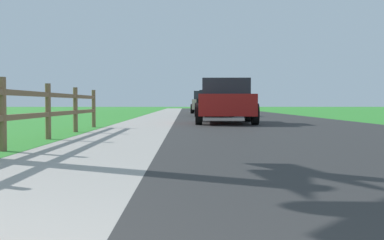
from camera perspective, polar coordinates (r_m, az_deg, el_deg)
name	(u,v)px	position (r m, az deg, el deg)	size (l,w,h in m)	color
ground_plane	(178,116)	(25.56, -1.80, 0.52)	(120.00, 120.00, 0.00)	#31852D
road_asphalt	(236,115)	(27.73, 5.52, 0.65)	(7.00, 66.00, 0.01)	#2A2A2A
curb_concrete	(129,115)	(27.77, -7.93, 0.64)	(6.00, 66.00, 0.01)	#9E9991
grass_verge	(104,115)	(27.99, -10.98, 0.63)	(5.00, 66.00, 0.00)	#31852D
rail_fence	(3,108)	(7.31, -22.67, 1.35)	(0.11, 13.56, 1.11)	brown
parked_suv_red	(225,101)	(16.38, 4.20, 2.33)	(2.24, 4.30, 1.58)	maroon
parked_car_black	(214,103)	(25.19, 2.78, 2.15)	(2.23, 4.93, 1.42)	black
parked_car_beige	(205,102)	(32.82, 1.65, 2.24)	(2.15, 4.57, 1.58)	#C6B793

